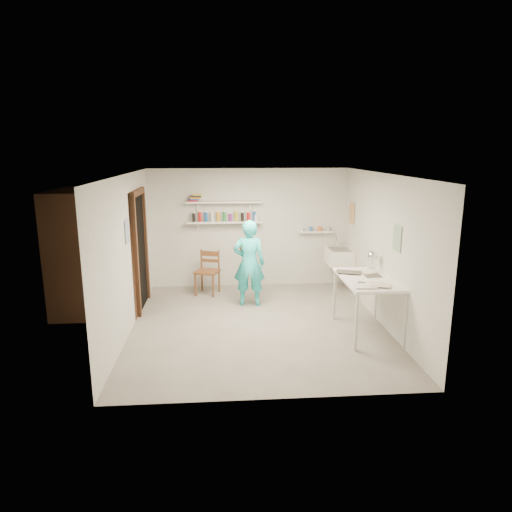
{
  "coord_description": "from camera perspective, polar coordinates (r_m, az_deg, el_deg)",
  "views": [
    {
      "loc": [
        -0.57,
        -6.89,
        2.76
      ],
      "look_at": [
        0.0,
        0.4,
        1.05
      ],
      "focal_mm": 32.0,
      "sensor_mm": 36.0,
      "label": 1
    }
  ],
  "objects": [
    {
      "name": "shelf_upper",
      "position": [
        9.07,
        -4.02,
        6.75
      ],
      "size": [
        1.5,
        0.22,
        0.03
      ],
      "primitive_type": "cube",
      "color": "white",
      "rests_on": "wall_back"
    },
    {
      "name": "work_table",
      "position": [
        7.19,
        13.76,
        -6.07
      ],
      "size": [
        0.79,
        1.31,
        0.88
      ],
      "primitive_type": "cube",
      "color": "white",
      "rests_on": "ground"
    },
    {
      "name": "poster_right_a",
      "position": [
        9.13,
        11.89,
        5.28
      ],
      "size": [
        0.01,
        0.34,
        0.42
      ],
      "primitive_type": "cube",
      "color": "#995933",
      "rests_on": "wall_right"
    },
    {
      "name": "ledge_shelf",
      "position": [
        9.4,
        7.4,
        3.02
      ],
      "size": [
        0.7,
        0.14,
        0.03
      ],
      "primitive_type": "cube",
      "color": "white",
      "rests_on": "wall_back"
    },
    {
      "name": "shelf_lower",
      "position": [
        9.13,
        -3.98,
        4.26
      ],
      "size": [
        1.5,
        0.22,
        0.03
      ],
      "primitive_type": "cube",
      "color": "white",
      "rests_on": "wall_back"
    },
    {
      "name": "door_jamb_far",
      "position": [
        8.73,
        -13.6,
        1.17
      ],
      "size": [
        0.06,
        0.1,
        2.0
      ],
      "primitive_type": "cube",
      "color": "brown",
      "rests_on": "ground"
    },
    {
      "name": "wall_back",
      "position": [
        9.3,
        -0.89,
        3.51
      ],
      "size": [
        4.0,
        0.02,
        2.4
      ],
      "primitive_type": "cube",
      "color": "silver",
      "rests_on": "ground"
    },
    {
      "name": "belfast_sink",
      "position": [
        9.13,
        10.38,
        -0.09
      ],
      "size": [
        0.48,
        0.6,
        0.3
      ],
      "primitive_type": "cube",
      "color": "white",
      "rests_on": "wall_right"
    },
    {
      "name": "wall_front",
      "position": [
        4.92,
        2.41,
        -5.37
      ],
      "size": [
        4.0,
        0.02,
        2.4
      ],
      "primitive_type": "cube",
      "color": "silver",
      "rests_on": "ground"
    },
    {
      "name": "door_jamb_near",
      "position": [
        7.77,
        -14.73,
        -0.36
      ],
      "size": [
        0.06,
        0.1,
        2.0
      ],
      "primitive_type": "cube",
      "color": "brown",
      "rests_on": "ground"
    },
    {
      "name": "poster_left",
      "position": [
        7.18,
        -15.81,
        2.97
      ],
      "size": [
        0.01,
        0.28,
        0.36
      ],
      "primitive_type": "cube",
      "color": "#334C7F",
      "rests_on": "wall_left"
    },
    {
      "name": "ledge_pots",
      "position": [
        9.39,
        7.41,
        3.38
      ],
      "size": [
        0.48,
        0.07,
        0.09
      ],
      "color": "silver",
      "rests_on": "ledge_shelf"
    },
    {
      "name": "doorway_recess",
      "position": [
        8.25,
        -14.27,
        0.45
      ],
      "size": [
        0.02,
        0.9,
        2.0
      ],
      "primitive_type": "cube",
      "color": "black",
      "rests_on": "wall_left"
    },
    {
      "name": "wooden_chair",
      "position": [
        8.89,
        -6.12,
        -1.95
      ],
      "size": [
        0.53,
        0.52,
        0.9
      ],
      "primitive_type": "cube",
      "rotation": [
        0.0,
        0.0,
        -0.33
      ],
      "color": "brown",
      "rests_on": "ground"
    },
    {
      "name": "desk_lamp",
      "position": [
        7.56,
        14.38,
        0.03
      ],
      "size": [
        0.16,
        0.16,
        0.16
      ],
      "primitive_type": "sphere",
      "color": "silver",
      "rests_on": "work_table"
    },
    {
      "name": "spray_cans",
      "position": [
        9.11,
        -3.99,
        4.88
      ],
      "size": [
        1.34,
        0.06,
        0.17
      ],
      "color": "black",
      "rests_on": "shelf_lower"
    },
    {
      "name": "poster_right_b",
      "position": [
        6.95,
        17.22,
        2.12
      ],
      "size": [
        0.01,
        0.3,
        0.38
      ],
      "primitive_type": "cube",
      "color": "#3F724C",
      "rests_on": "wall_right"
    },
    {
      "name": "corridor_box",
      "position": [
        8.39,
        -19.07,
        0.68
      ],
      "size": [
        1.4,
        1.5,
        2.1
      ],
      "primitive_type": "cube",
      "color": "brown",
      "rests_on": "ground"
    },
    {
      "name": "floor",
      "position": [
        7.45,
        0.24,
        -8.68
      ],
      "size": [
        4.0,
        4.5,
        0.02
      ],
      "primitive_type": "cube",
      "color": "slate",
      "rests_on": "ground"
    },
    {
      "name": "ceiling",
      "position": [
        6.92,
        0.26,
        10.27
      ],
      "size": [
        4.0,
        4.5,
        0.02
      ],
      "primitive_type": "cube",
      "color": "silver",
      "rests_on": "wall_back"
    },
    {
      "name": "man",
      "position": [
        8.14,
        -0.87,
        -0.9
      ],
      "size": [
        0.6,
        0.43,
        1.56
      ],
      "primitive_type": "imported",
      "rotation": [
        0.0,
        0.0,
        3.04
      ],
      "color": "#2AD0D3",
      "rests_on": "ground"
    },
    {
      "name": "papers",
      "position": [
        7.06,
        13.96,
        -2.59
      ],
      "size": [
        0.3,
        0.22,
        0.03
      ],
      "color": "silver",
      "rests_on": "work_table"
    },
    {
      "name": "wall_clock",
      "position": [
        8.3,
        -1.12,
        1.21
      ],
      "size": [
        0.28,
        0.06,
        0.28
      ],
      "primitive_type": "cylinder",
      "rotation": [
        1.57,
        0.0,
        -0.1
      ],
      "color": "beige",
      "rests_on": "man"
    },
    {
      "name": "book_stack",
      "position": [
        9.08,
        -7.6,
        7.21
      ],
      "size": [
        0.26,
        0.14,
        0.14
      ],
      "color": "red",
      "rests_on": "shelf_upper"
    },
    {
      "name": "wall_right",
      "position": [
        7.52,
        15.71,
        0.69
      ],
      "size": [
        0.02,
        4.5,
        2.4
      ],
      "primitive_type": "cube",
      "color": "silver",
      "rests_on": "ground"
    },
    {
      "name": "wall_left",
      "position": [
        7.21,
        -15.89,
        0.15
      ],
      "size": [
        0.02,
        4.5,
        2.4
      ],
      "primitive_type": "cube",
      "color": "silver",
      "rests_on": "ground"
    },
    {
      "name": "door_lintel",
      "position": [
        8.09,
        -14.55,
        7.72
      ],
      "size": [
        0.06,
        1.05,
        0.1
      ],
      "primitive_type": "cube",
      "color": "brown",
      "rests_on": "wall_left"
    }
  ]
}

